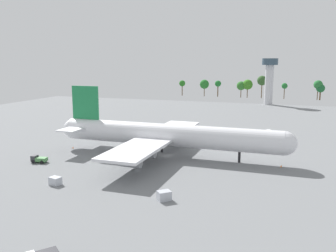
# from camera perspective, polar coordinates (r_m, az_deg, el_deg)

# --- Properties ---
(ground_plane) EXTENTS (281.17, 281.17, 0.00)m
(ground_plane) POSITION_cam_1_polar(r_m,az_deg,el_deg) (106.05, -0.00, -4.73)
(ground_plane) COLOR slate
(cargo_airplane) EXTENTS (70.29, 55.66, 19.76)m
(cargo_airplane) POSITION_cam_1_polar(r_m,az_deg,el_deg) (104.73, -0.16, -1.47)
(cargo_airplane) COLOR silver
(cargo_airplane) RESTS_ON ground_plane
(fuel_truck) EXTENTS (4.39, 2.91, 1.96)m
(fuel_truck) POSITION_cam_1_polar(r_m,az_deg,el_deg) (105.22, -19.67, -4.91)
(fuel_truck) COLOR #333338
(fuel_truck) RESTS_ON ground_plane
(maintenance_van) EXTENTS (5.15, 4.35, 2.41)m
(maintenance_van) POSITION_cam_1_polar(r_m,az_deg,el_deg) (137.51, 15.10, -1.12)
(maintenance_van) COLOR silver
(maintenance_van) RESTS_ON ground_plane
(cargo_container_fore) EXTENTS (2.83, 2.37, 1.79)m
(cargo_container_fore) POSITION_cam_1_polar(r_m,az_deg,el_deg) (85.87, -17.31, -8.24)
(cargo_container_fore) COLOR #B7BCC6
(cargo_container_fore) RESTS_ON ground_plane
(cargo_container_aft) EXTENTS (3.23, 3.19, 1.91)m
(cargo_container_aft) POSITION_cam_1_polar(r_m,az_deg,el_deg) (73.47, -0.61, -10.90)
(cargo_container_aft) COLOR #B7BCC6
(cargo_container_aft) RESTS_ON ground_plane
(safety_cone_nose) EXTENTS (0.44, 0.44, 0.62)m
(safety_cone_nose) POSITION_cam_1_polar(r_m,az_deg,el_deg) (99.64, 17.37, -6.02)
(safety_cone_nose) COLOR orange
(safety_cone_nose) RESTS_ON ground_plane
(safety_cone_tail) EXTENTS (0.40, 0.40, 0.58)m
(safety_cone_tail) POSITION_cam_1_polar(r_m,az_deg,el_deg) (119.05, -14.72, -3.26)
(safety_cone_tail) COLOR orange
(safety_cone_tail) RESTS_ON ground_plane
(control_tower) EXTENTS (9.68, 9.68, 28.65)m
(control_tower) POSITION_cam_1_polar(r_m,az_deg,el_deg) (236.15, 15.65, 7.53)
(control_tower) COLOR silver
(control_tower) RESTS_ON ground_plane
(tree_line_backdrop) EXTENTS (106.08, 7.46, 16.45)m
(tree_line_backdrop) POSITION_cam_1_polar(r_m,az_deg,el_deg) (275.73, 13.01, 6.40)
(tree_line_backdrop) COLOR #51381E
(tree_line_backdrop) RESTS_ON ground_plane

